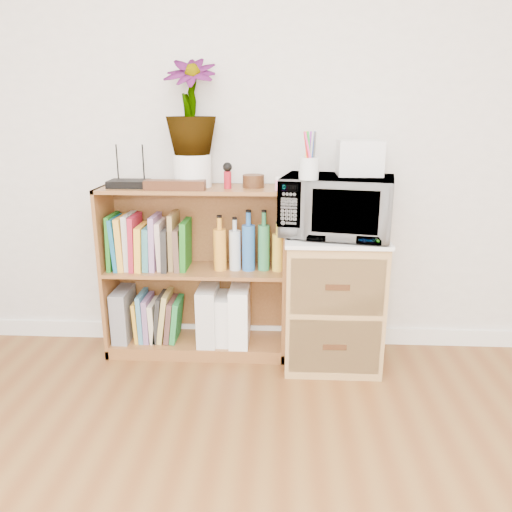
{
  "coord_description": "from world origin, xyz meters",
  "views": [
    {
      "loc": [
        0.12,
        -0.51,
        1.35
      ],
      "look_at": [
        -0.01,
        1.95,
        0.62
      ],
      "focal_mm": 35.0,
      "sensor_mm": 36.0,
      "label": 1
    }
  ],
  "objects": [
    {
      "name": "skirting_board",
      "position": [
        0.0,
        2.24,
        0.05
      ],
      "size": [
        4.0,
        0.02,
        0.1
      ],
      "primitive_type": "cube",
      "color": "white",
      "rests_on": "ground"
    },
    {
      "name": "bookshelf",
      "position": [
        -0.35,
        2.1,
        0.47
      ],
      "size": [
        1.0,
        0.3,
        0.95
      ],
      "primitive_type": "cube",
      "color": "brown",
      "rests_on": "ground"
    },
    {
      "name": "wicker_unit",
      "position": [
        0.4,
        2.02,
        0.35
      ],
      "size": [
        0.5,
        0.45,
        0.7
      ],
      "primitive_type": "cube",
      "color": "#9E7542",
      "rests_on": "ground"
    },
    {
      "name": "microwave",
      "position": [
        0.4,
        2.02,
        0.87
      ],
      "size": [
        0.61,
        0.47,
        0.3
      ],
      "primitive_type": "imported",
      "rotation": [
        0.0,
        0.0,
        -0.2
      ],
      "color": "silver",
      "rests_on": "wicker_unit"
    },
    {
      "name": "pen_cup",
      "position": [
        0.25,
        1.9,
        1.07
      ],
      "size": [
        0.09,
        0.09,
        0.1
      ],
      "primitive_type": "cylinder",
      "color": "silver",
      "rests_on": "microwave"
    },
    {
      "name": "small_appliance",
      "position": [
        0.51,
        2.06,
        1.11
      ],
      "size": [
        0.22,
        0.18,
        0.17
      ],
      "primitive_type": "cube",
      "color": "silver",
      "rests_on": "microwave"
    },
    {
      "name": "router",
      "position": [
        -0.69,
        2.08,
        0.97
      ],
      "size": [
        0.21,
        0.14,
        0.04
      ],
      "primitive_type": "cube",
      "color": "black",
      "rests_on": "bookshelf"
    },
    {
      "name": "white_bowl",
      "position": [
        -0.52,
        2.07,
        0.97
      ],
      "size": [
        0.13,
        0.13,
        0.03
      ],
      "primitive_type": "imported",
      "color": "silver",
      "rests_on": "bookshelf"
    },
    {
      "name": "plant_pot",
      "position": [
        -0.35,
        2.12,
        1.03
      ],
      "size": [
        0.2,
        0.2,
        0.17
      ],
      "primitive_type": "cylinder",
      "color": "white",
      "rests_on": "bookshelf"
    },
    {
      "name": "potted_plant",
      "position": [
        -0.35,
        2.12,
        1.36
      ],
      "size": [
        0.27,
        0.27,
        0.48
      ],
      "primitive_type": "imported",
      "color": "#2E6528",
      "rests_on": "plant_pot"
    },
    {
      "name": "trinket_box",
      "position": [
        -0.42,
        2.0,
        0.97
      ],
      "size": [
        0.31,
        0.08,
        0.05
      ],
      "primitive_type": "cube",
      "color": "#351C0E",
      "rests_on": "bookshelf"
    },
    {
      "name": "kokeshi_doll",
      "position": [
        -0.16,
        2.06,
        0.99
      ],
      "size": [
        0.04,
        0.04,
        0.09
      ],
      "primitive_type": "cylinder",
      "color": "maroon",
      "rests_on": "bookshelf"
    },
    {
      "name": "wooden_bowl",
      "position": [
        -0.03,
        2.11,
        0.98
      ],
      "size": [
        0.11,
        0.11,
        0.07
      ],
      "primitive_type": "cylinder",
      "color": "#371E0F",
      "rests_on": "bookshelf"
    },
    {
      "name": "paint_jars",
      "position": [
        0.13,
        2.01,
        0.97
      ],
      "size": [
        0.1,
        0.04,
        0.05
      ],
      "primitive_type": "cube",
      "color": "pink",
      "rests_on": "bookshelf"
    },
    {
      "name": "file_box",
      "position": [
        -0.78,
        2.1,
        0.22
      ],
      "size": [
        0.09,
        0.24,
        0.29
      ],
      "primitive_type": "cube",
      "color": "gray",
      "rests_on": "bookshelf"
    },
    {
      "name": "magazine_holder_left",
      "position": [
        -0.29,
        2.09,
        0.23
      ],
      "size": [
        0.1,
        0.26,
        0.33
      ],
      "primitive_type": "cube",
      "color": "silver",
      "rests_on": "bookshelf"
    },
    {
      "name": "magazine_holder_mid",
      "position": [
        -0.2,
        2.09,
        0.21
      ],
      "size": [
        0.09,
        0.22,
        0.28
      ],
      "primitive_type": "cube",
      "color": "white",
      "rests_on": "bookshelf"
    },
    {
      "name": "magazine_holder_right",
      "position": [
        -0.11,
        2.09,
        0.23
      ],
      "size": [
        0.1,
        0.26,
        0.33
      ],
      "primitive_type": "cube",
      "color": "white",
      "rests_on": "bookshelf"
    },
    {
      "name": "cookbooks",
      "position": [
        -0.6,
        2.1,
        0.64
      ],
      "size": [
        0.43,
        0.2,
        0.31
      ],
      "color": "#1E6B1C",
      "rests_on": "bookshelf"
    },
    {
      "name": "liquor_bottles",
      "position": [
        -0.03,
        2.1,
        0.65
      ],
      "size": [
        0.45,
        0.07,
        0.32
      ],
      "color": "orange",
      "rests_on": "bookshelf"
    },
    {
      "name": "lower_books",
      "position": [
        -0.58,
        2.1,
        0.2
      ],
      "size": [
        0.27,
        0.19,
        0.29
      ],
      "color": "gold",
      "rests_on": "bookshelf"
    }
  ]
}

